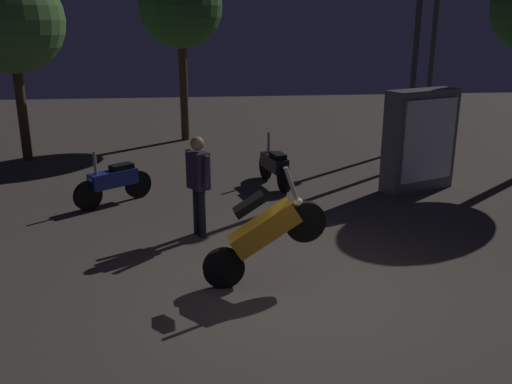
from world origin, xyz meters
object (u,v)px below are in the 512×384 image
(person_rider_beside, at_px, (198,178))
(kiosk_billboard, at_px, (420,140))
(streetlamp_far, at_px, (434,33))
(motorcycle_black_parked_right, at_px, (274,166))
(motorcycle_orange_foreground, at_px, (264,233))
(motorcycle_blue_parked_left, at_px, (114,182))
(streetlamp_near, at_px, (418,19))

(person_rider_beside, distance_m, kiosk_billboard, 5.09)
(person_rider_beside, distance_m, streetlamp_far, 9.47)
(kiosk_billboard, bearing_deg, motorcycle_black_parked_right, -33.07)
(motorcycle_orange_foreground, xyz_separation_m, motorcycle_black_parked_right, (0.82, 4.66, -0.31))
(motorcycle_blue_parked_left, distance_m, streetlamp_near, 7.70)
(motorcycle_blue_parked_left, distance_m, streetlamp_far, 9.79)
(motorcycle_blue_parked_left, bearing_deg, motorcycle_black_parked_right, 157.46)
(motorcycle_orange_foreground, height_order, kiosk_billboard, kiosk_billboard)
(streetlamp_far, bearing_deg, person_rider_beside, -135.60)
(motorcycle_black_parked_right, bearing_deg, person_rider_beside, 135.92)
(person_rider_beside, height_order, kiosk_billboard, kiosk_billboard)
(motorcycle_blue_parked_left, xyz_separation_m, motorcycle_black_parked_right, (3.28, 0.89, 0.00))
(motorcycle_blue_parked_left, relative_size, kiosk_billboard, 0.65)
(person_rider_beside, height_order, streetlamp_near, streetlamp_near)
(motorcycle_black_parked_right, bearing_deg, kiosk_billboard, -114.62)
(person_rider_beside, xyz_separation_m, streetlamp_far, (6.60, 6.46, 2.11))
(motorcycle_blue_parked_left, relative_size, streetlamp_far, 0.28)
(person_rider_beside, height_order, streetlamp_far, streetlamp_far)
(kiosk_billboard, bearing_deg, streetlamp_near, -126.78)
(streetlamp_near, distance_m, kiosk_billboard, 3.09)
(motorcycle_blue_parked_left, xyz_separation_m, streetlamp_far, (8.22, 4.59, 2.67))
(motorcycle_blue_parked_left, distance_m, motorcycle_black_parked_right, 3.40)
(person_rider_beside, bearing_deg, motorcycle_orange_foreground, -98.31)
(motorcycle_black_parked_right, distance_m, streetlamp_near, 4.77)
(motorcycle_blue_parked_left, bearing_deg, person_rider_beside, 93.40)
(streetlamp_near, bearing_deg, kiosk_billboard, -105.16)
(motorcycle_orange_foreground, bearing_deg, motorcycle_black_parked_right, 76.40)
(motorcycle_black_parked_right, xyz_separation_m, streetlamp_far, (4.95, 3.71, 2.67))
(motorcycle_black_parked_right, distance_m, streetlamp_far, 6.73)
(motorcycle_blue_parked_left, xyz_separation_m, person_rider_beside, (1.63, -1.87, 0.56))
(streetlamp_far, height_order, kiosk_billboard, streetlamp_far)
(motorcycle_black_parked_right, height_order, streetlamp_far, streetlamp_far)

